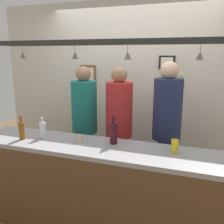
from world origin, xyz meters
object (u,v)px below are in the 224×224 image
picture_frame_upper_small (167,62)px  bottle_beer_amber_tall (22,130)px  person_right_navy_shirt (167,120)px  bottle_wine_dark_red (114,133)px  picture_frame_lower_pair (171,82)px  drink_can (175,146)px  bottle_soda_clear (43,130)px  picture_frame_caricature (88,76)px  cupcake (80,138)px  person_left_teal_shirt (85,117)px  person_middle_red_shirt (119,120)px

picture_frame_upper_small → bottle_beer_amber_tall: bearing=-131.5°
person_right_navy_shirt → bottle_wine_dark_red: 0.80m
bottle_beer_amber_tall → picture_frame_lower_pair: picture_frame_lower_pair is taller
bottle_wine_dark_red → picture_frame_upper_small: picture_frame_upper_small is taller
bottle_wine_dark_red → drink_can: (0.61, -0.02, -0.06)m
person_right_navy_shirt → bottle_soda_clear: person_right_navy_shirt is taller
picture_frame_caricature → cupcake: bearing=-69.3°
bottle_wine_dark_red → bottle_soda_clear: 0.79m
person_left_teal_shirt → picture_frame_caricature: person_left_teal_shirt is taller
person_left_teal_shirt → bottle_beer_amber_tall: person_left_teal_shirt is taller
cupcake → picture_frame_upper_small: bearing=62.5°
bottle_soda_clear → picture_frame_caricature: picture_frame_caricature is taller
bottle_beer_amber_tall → drink_can: bottle_beer_amber_tall is taller
bottle_beer_amber_tall → bottle_soda_clear: size_ratio=1.13×
person_middle_red_shirt → bottle_wine_dark_red: (0.15, -0.66, 0.05)m
person_right_navy_shirt → picture_frame_caricature: 1.52m
picture_frame_lower_pair → person_middle_red_shirt: bearing=-131.8°
picture_frame_upper_small → picture_frame_caricature: 1.23m
picture_frame_caricature → picture_frame_lower_pair: bearing=0.0°
person_left_teal_shirt → person_right_navy_shirt: (1.09, 0.00, 0.05)m
person_middle_red_shirt → picture_frame_lower_pair: size_ratio=5.64×
picture_frame_caricature → person_left_teal_shirt: bearing=-70.5°
bottle_wine_dark_red → bottle_beer_amber_tall: (-0.97, -0.19, -0.02)m
picture_frame_caricature → bottle_soda_clear: bearing=-86.7°
bottle_beer_amber_tall → picture_frame_lower_pair: bearing=46.9°
person_left_teal_shirt → bottle_wine_dark_red: size_ratio=5.63×
bottle_beer_amber_tall → person_left_teal_shirt: bearing=68.6°
bottle_beer_amber_tall → cupcake: bearing=13.3°
person_right_navy_shirt → cupcake: 1.08m
drink_can → picture_frame_caricature: (-1.47, 1.32, 0.49)m
bottle_wine_dark_red → picture_frame_lower_pair: size_ratio=1.00×
person_middle_red_shirt → bottle_soda_clear: bearing=-130.5°
person_middle_red_shirt → drink_can: 1.02m
picture_frame_upper_small → person_middle_red_shirt: bearing=-127.9°
person_left_teal_shirt → person_middle_red_shirt: size_ratio=1.00×
bottle_beer_amber_tall → picture_frame_caricature: bearing=85.8°
bottle_soda_clear → drink_can: (1.39, 0.06, -0.03)m
drink_can → picture_frame_upper_small: size_ratio=0.55×
person_right_navy_shirt → drink_can: 0.70m
person_left_teal_shirt → bottle_soda_clear: 0.76m
picture_frame_caricature → picture_frame_upper_small: bearing=0.0°
bottle_soda_clear → bottle_wine_dark_red: bearing=6.1°
person_left_teal_shirt → cupcake: bearing=-68.2°
person_right_navy_shirt → bottle_soda_clear: (-1.24, -0.74, -0.02)m
person_left_teal_shirt → person_right_navy_shirt: person_right_navy_shirt is taller
picture_frame_lower_pair → picture_frame_upper_small: bearing=180.0°
person_middle_red_shirt → person_right_navy_shirt: size_ratio=0.96×
person_left_teal_shirt → drink_can: person_left_teal_shirt is taller
bottle_soda_clear → cupcake: size_ratio=2.95×
bottle_soda_clear → picture_frame_upper_small: picture_frame_upper_small is taller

